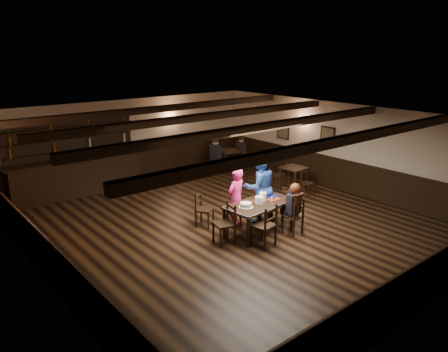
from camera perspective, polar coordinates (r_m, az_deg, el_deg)
ground at (r=11.10m, az=0.53°, el=-6.29°), size 10.00×10.00×0.00m
room_shell at (r=10.58m, az=0.46°, el=2.53°), size 9.02×10.02×2.71m
dining_table at (r=10.42m, az=4.71°, el=-3.87°), size 1.83×1.05×0.75m
chair_near_left at (r=9.70m, az=5.64°, el=-6.14°), size 0.52×0.51×0.99m
chair_near_right at (r=10.50m, az=9.33°, el=-4.94°), size 0.42×0.40×0.86m
chair_end_left at (r=9.88m, az=0.44°, el=-5.76°), size 0.51×0.53×0.95m
chair_end_right at (r=11.05m, az=8.74°, el=-3.55°), size 0.42×0.44×0.94m
chair_far_pushed at (r=10.85m, az=-2.93°, el=-3.99°), size 0.55×0.54×0.87m
woman_pink at (r=10.69m, az=1.59°, el=-2.89°), size 0.60×0.44×1.50m
man_blue at (r=11.01m, az=4.62°, el=-1.48°), size 1.04×0.91×1.83m
seated_person at (r=10.42m, az=9.17°, el=-3.17°), size 0.34×0.50×0.82m
cake at (r=10.08m, az=2.87°, el=-3.84°), size 0.34×0.34×0.11m
plate_stack_a at (r=10.31m, az=4.56°, el=-3.16°), size 0.19×0.19×0.17m
plate_stack_b at (r=10.54m, az=5.10°, el=-2.66°), size 0.17×0.17×0.20m
tea_light at (r=10.45m, az=4.44°, el=-3.25°), size 0.05×0.05×0.06m
salt_shaker at (r=10.52m, az=6.24°, el=-3.00°), size 0.04×0.04×0.10m
pepper_shaker at (r=10.58m, az=6.54°, el=-2.91°), size 0.04×0.04×0.10m
drink_glass at (r=10.67m, az=5.27°, el=-2.65°), size 0.07×0.07×0.12m
menu_red at (r=10.68m, az=6.48°, el=-2.99°), size 0.32×0.24×0.00m
menu_blue at (r=10.87m, az=6.25°, el=-2.64°), size 0.37×0.29×0.00m
bar_counter at (r=13.84m, az=-18.79°, el=0.63°), size 4.11×0.70×2.20m
back_table_a at (r=13.62m, az=9.09°, el=0.70°), size 0.76×0.76×0.75m
back_table_b at (r=15.66m, az=0.88°, el=3.01°), size 0.97×0.97×0.75m
bg_patron_left at (r=15.26m, az=-1.10°, el=3.51°), size 0.25×0.40×0.81m
bg_patron_right at (r=15.91m, az=2.25°, el=3.90°), size 0.27×0.39×0.74m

